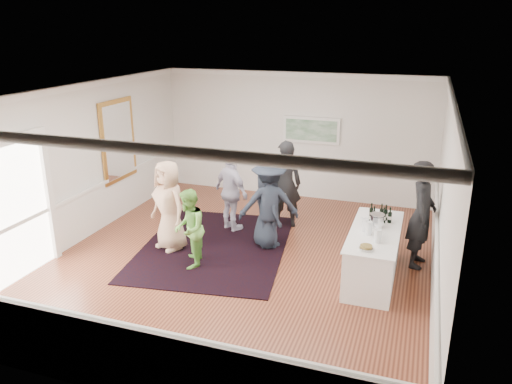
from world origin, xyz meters
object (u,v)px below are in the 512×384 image
(guest_dark_b, at_px, (285,184))
(guest_navy, at_px, (267,208))
(bartender, at_px, (422,214))
(ice_bucket, at_px, (377,221))
(serving_table, at_px, (373,254))
(guest_dark_a, at_px, (269,204))
(guest_lilac, at_px, (232,192))
(guest_green, at_px, (189,229))
(guest_tan, at_px, (169,206))
(nut_bowl, at_px, (366,248))

(guest_dark_b, bearing_deg, guest_navy, 69.93)
(bartender, bearing_deg, ice_bucket, 134.76)
(serving_table, bearing_deg, guest_navy, 163.13)
(guest_navy, bearing_deg, guest_dark_a, -174.01)
(guest_navy, height_order, ice_bucket, guest_navy)
(guest_dark_b, height_order, guest_navy, guest_dark_b)
(guest_dark_a, xyz_separation_m, guest_navy, (-0.06, 0.04, -0.12))
(guest_lilac, relative_size, ice_bucket, 6.73)
(guest_green, relative_size, guest_navy, 0.92)
(guest_dark_b, height_order, ice_bucket, guest_dark_b)
(guest_tan, distance_m, guest_navy, 1.94)
(guest_dark_a, bearing_deg, guest_tan, -1.89)
(guest_green, xyz_separation_m, ice_bucket, (3.27, 0.82, 0.27))
(guest_navy, bearing_deg, guest_lilac, 14.56)
(guest_lilac, height_order, ice_bucket, guest_lilac)
(guest_tan, height_order, guest_green, guest_tan)
(bartender, distance_m, nut_bowl, 1.81)
(serving_table, xyz_separation_m, guest_dark_a, (-2.14, 0.62, 0.48))
(guest_green, relative_size, ice_bucket, 5.72)
(ice_bucket, height_order, nut_bowl, ice_bucket)
(serving_table, relative_size, guest_green, 1.49)
(serving_table, height_order, guest_tan, guest_tan)
(guest_green, distance_m, guest_navy, 1.71)
(guest_navy, bearing_deg, guest_tan, 66.26)
(serving_table, distance_m, guest_navy, 2.32)
(serving_table, bearing_deg, guest_tan, -178.77)
(guest_green, xyz_separation_m, guest_lilac, (0.10, 1.86, 0.13))
(serving_table, height_order, guest_lilac, guest_lilac)
(guest_tan, relative_size, ice_bucket, 7.00)
(serving_table, bearing_deg, guest_green, -168.56)
(ice_bucket, bearing_deg, guest_green, -165.84)
(guest_dark_a, distance_m, guest_navy, 0.14)
(guest_lilac, bearing_deg, guest_navy, -177.73)
(bartender, distance_m, guest_navy, 2.95)
(guest_green, distance_m, guest_lilac, 1.87)
(guest_green, relative_size, guest_lilac, 0.85)
(guest_lilac, bearing_deg, nut_bowl, 177.83)
(guest_navy, relative_size, nut_bowl, 6.92)
(serving_table, distance_m, guest_lilac, 3.41)
(serving_table, relative_size, guest_tan, 1.21)
(guest_tan, distance_m, guest_lilac, 1.53)
(guest_tan, bearing_deg, guest_dark_a, 46.49)
(serving_table, relative_size, guest_navy, 1.37)
(guest_tan, bearing_deg, guest_navy, 48.26)
(guest_dark_a, bearing_deg, guest_dark_b, -112.84)
(guest_green, bearing_deg, guest_dark_a, 119.43)
(guest_lilac, distance_m, ice_bucket, 3.34)
(serving_table, height_order, guest_dark_b, guest_dark_b)
(bartender, distance_m, guest_green, 4.27)
(bartender, height_order, guest_navy, bartender)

